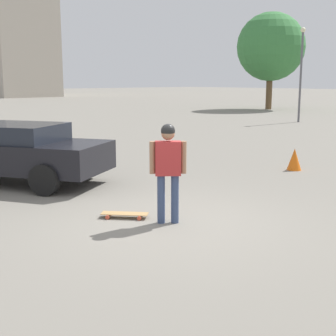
{
  "coord_description": "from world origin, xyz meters",
  "views": [
    {
      "loc": [
        5.69,
        -5.16,
        2.41
      ],
      "look_at": [
        0.0,
        0.0,
        0.95
      ],
      "focal_mm": 50.0,
      "sensor_mm": 36.0,
      "label": 1
    }
  ],
  "objects_px": {
    "person": "(168,163)",
    "car_parked_near": "(14,151)",
    "traffic_cone": "(294,159)",
    "skateboard": "(125,214)"
  },
  "relations": [
    {
      "from": "skateboard",
      "to": "car_parked_near",
      "type": "height_order",
      "value": "car_parked_near"
    },
    {
      "from": "person",
      "to": "car_parked_near",
      "type": "xyz_separation_m",
      "value": [
        -4.78,
        -0.54,
        -0.29
      ]
    },
    {
      "from": "skateboard",
      "to": "car_parked_near",
      "type": "bearing_deg",
      "value": -39.08
    },
    {
      "from": "skateboard",
      "to": "traffic_cone",
      "type": "relative_size",
      "value": 1.31
    },
    {
      "from": "person",
      "to": "skateboard",
      "type": "xyz_separation_m",
      "value": [
        -0.73,
        -0.38,
        -0.97
      ]
    },
    {
      "from": "person",
      "to": "traffic_cone",
      "type": "relative_size",
      "value": 2.88
    },
    {
      "from": "traffic_cone",
      "to": "person",
      "type": "bearing_deg",
      "value": -77.89
    },
    {
      "from": "traffic_cone",
      "to": "car_parked_near",
      "type": "bearing_deg",
      "value": -119.6
    },
    {
      "from": "person",
      "to": "traffic_cone",
      "type": "height_order",
      "value": "person"
    },
    {
      "from": "skateboard",
      "to": "traffic_cone",
      "type": "bearing_deg",
      "value": -126.78
    }
  ]
}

